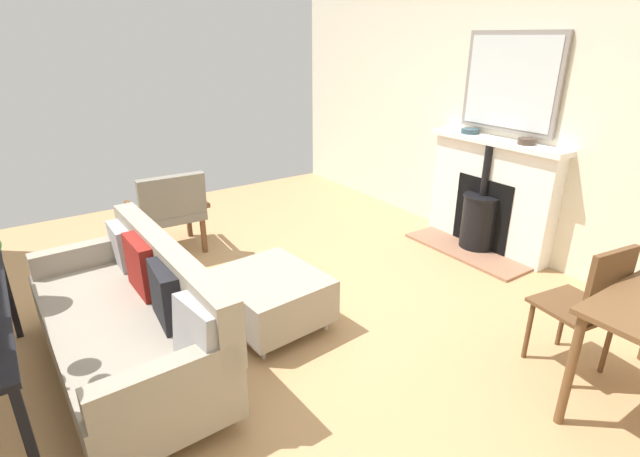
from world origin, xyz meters
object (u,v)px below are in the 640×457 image
object	(u,v)px
mantel_bowl_far	(526,141)
ottoman	(271,295)
mantel_bowl_near	(470,131)
armchair_accent	(170,208)
sofa	(133,319)
fireplace	(487,202)
dining_chair_near_fireplace	(590,301)

from	to	relation	value
mantel_bowl_far	ottoman	size ratio (longest dim) A/B	0.18
mantel_bowl_near	armchair_accent	bearing A→B (deg)	-26.40
mantel_bowl_near	mantel_bowl_far	xyz separation A→B (m)	(0.00, 0.61, 0.00)
sofa	ottoman	bearing A→B (deg)	176.49
mantel_bowl_near	ottoman	xyz separation A→B (m)	(2.43, 0.34, -0.87)
mantel_bowl_far	ottoman	bearing A→B (deg)	-6.40
fireplace	mantel_bowl_near	xyz separation A→B (m)	(-0.01, -0.31, 0.64)
sofa	ottoman	size ratio (longest dim) A/B	2.28
mantel_bowl_far	ottoman	world-z (taller)	mantel_bowl_far
armchair_accent	ottoman	bearing A→B (deg)	96.15
fireplace	mantel_bowl_far	distance (m)	0.71
mantel_bowl_near	fireplace	bearing A→B (deg)	88.11
sofa	ottoman	xyz separation A→B (m)	(-0.93, 0.06, -0.11)
mantel_bowl_near	sofa	size ratio (longest dim) A/B	0.09
fireplace	mantel_bowl_far	xyz separation A→B (m)	(-0.01, 0.30, 0.64)
fireplace	sofa	size ratio (longest dim) A/B	0.76
fireplace	ottoman	distance (m)	2.43
sofa	dining_chair_near_fireplace	world-z (taller)	dining_chair_near_fireplace
fireplace	armchair_accent	bearing A→B (deg)	-31.72
mantel_bowl_near	armchair_accent	world-z (taller)	mantel_bowl_near
mantel_bowl_near	dining_chair_near_fireplace	xyz separation A→B (m)	(1.12, 1.89, -0.60)
ottoman	mantel_bowl_far	bearing A→B (deg)	173.60
armchair_accent	dining_chair_near_fireplace	size ratio (longest dim) A/B	0.93
mantel_bowl_far	dining_chair_near_fireplace	xyz separation A→B (m)	(1.12, 1.28, -0.61)
fireplace	sofa	world-z (taller)	fireplace
dining_chair_near_fireplace	armchair_accent	bearing A→B (deg)	-65.02
ottoman	armchair_accent	world-z (taller)	armchair_accent
fireplace	ottoman	world-z (taller)	fireplace
mantel_bowl_near	armchair_accent	distance (m)	2.98
mantel_bowl_far	sofa	size ratio (longest dim) A/B	0.08
armchair_accent	sofa	bearing A→B (deg)	64.41
mantel_bowl_near	mantel_bowl_far	world-z (taller)	mantel_bowl_far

